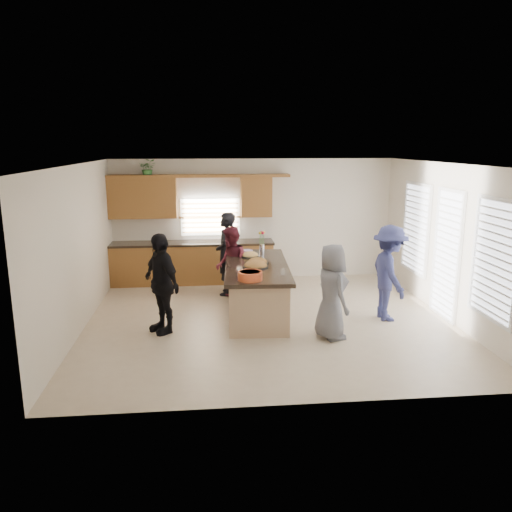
{
  "coord_description": "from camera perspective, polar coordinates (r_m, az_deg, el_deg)",
  "views": [
    {
      "loc": [
        -1.08,
        -8.5,
        3.14
      ],
      "look_at": [
        -0.21,
        0.24,
        1.15
      ],
      "focal_mm": 35.0,
      "sensor_mm": 36.0,
      "label": 1
    }
  ],
  "objects": [
    {
      "name": "woman_right_front",
      "position": [
        8.21,
        8.63,
        -4.06
      ],
      "size": [
        0.67,
        0.86,
        1.57
      ],
      "primitive_type": "imported",
      "rotation": [
        0.0,
        0.0,
        1.81
      ],
      "color": "slate",
      "rests_on": "ground"
    },
    {
      "name": "floor",
      "position": [
        9.13,
        1.48,
        -7.36
      ],
      "size": [
        6.5,
        6.5,
        0.0
      ],
      "primitive_type": "plane",
      "color": "beige",
      "rests_on": "ground"
    },
    {
      "name": "clear_cup",
      "position": [
        8.47,
        3.07,
        -1.84
      ],
      "size": [
        0.07,
        0.07,
        0.11
      ],
      "primitive_type": "cylinder",
      "color": "white",
      "rests_on": "island"
    },
    {
      "name": "platter_back",
      "position": [
        9.85,
        -0.69,
        0.08
      ],
      "size": [
        0.37,
        0.37,
        0.15
      ],
      "color": "black",
      "rests_on": "island"
    },
    {
      "name": "back_cabinetry",
      "position": [
        11.46,
        -7.51,
        1.44
      ],
      "size": [
        4.08,
        0.66,
        2.46
      ],
      "color": "olive",
      "rests_on": "ground"
    },
    {
      "name": "woman_left_mid",
      "position": [
        9.96,
        -2.87,
        -1.03
      ],
      "size": [
        0.64,
        0.8,
        1.54
      ],
      "primitive_type": "imported",
      "rotation": [
        0.0,
        0.0,
        -1.48
      ],
      "color": "maroon",
      "rests_on": "ground"
    },
    {
      "name": "salad_bowl",
      "position": [
        8.16,
        -0.68,
        -2.22
      ],
      "size": [
        0.4,
        0.4,
        0.14
      ],
      "color": "#E8572A",
      "rests_on": "island"
    },
    {
      "name": "woman_right_back",
      "position": [
        9.26,
        14.98,
        -1.89
      ],
      "size": [
        0.65,
        1.12,
        1.73
      ],
      "primitive_type": "imported",
      "rotation": [
        0.0,
        0.0,
        1.58
      ],
      "color": "navy",
      "rests_on": "ground"
    },
    {
      "name": "right_wall_glazing",
      "position": [
        9.58,
        21.11,
        1.08
      ],
      "size": [
        0.06,
        4.0,
        2.25
      ],
      "color": "white",
      "rests_on": "ground"
    },
    {
      "name": "platter_front",
      "position": [
        9.02,
        -0.05,
        -1.12
      ],
      "size": [
        0.46,
        0.46,
        0.19
      ],
      "color": "black",
      "rests_on": "island"
    },
    {
      "name": "platter_mid",
      "position": [
        9.3,
        0.18,
        -0.68
      ],
      "size": [
        0.4,
        0.4,
        0.16
      ],
      "color": "black",
      "rests_on": "island"
    },
    {
      "name": "woman_left_back",
      "position": [
        10.48,
        -3.45,
        0.25
      ],
      "size": [
        0.52,
        0.7,
        1.75
      ],
      "primitive_type": "imported",
      "rotation": [
        0.0,
        0.0,
        -1.75
      ],
      "color": "black",
      "rests_on": "ground"
    },
    {
      "name": "island",
      "position": [
        9.36,
        0.06,
        -3.94
      ],
      "size": [
        1.31,
        2.76,
        0.95
      ],
      "rotation": [
        0.0,
        0.0,
        -0.06
      ],
      "color": "tan",
      "rests_on": "ground"
    },
    {
      "name": "room_shell",
      "position": [
        8.66,
        1.55,
        4.53
      ],
      "size": [
        6.52,
        6.02,
        2.81
      ],
      "color": "silver",
      "rests_on": "ground"
    },
    {
      "name": "plate_stack",
      "position": [
        10.25,
        -1.04,
        0.56
      ],
      "size": [
        0.24,
        0.24,
        0.05
      ],
      "primitive_type": "cylinder",
      "color": "#AC8DCE",
      "rests_on": "island"
    },
    {
      "name": "flower_vase",
      "position": [
        10.25,
        0.67,
        1.77
      ],
      "size": [
        0.14,
        0.14,
        0.43
      ],
      "color": "silver",
      "rests_on": "island"
    },
    {
      "name": "woman_left_front",
      "position": [
        8.5,
        -10.79,
        -3.07
      ],
      "size": [
        0.91,
        1.06,
        1.71
      ],
      "primitive_type": "imported",
      "rotation": [
        0.0,
        0.0,
        -0.97
      ],
      "color": "black",
      "rests_on": "ground"
    },
    {
      "name": "potted_plant",
      "position": [
        11.41,
        -12.26,
        9.77
      ],
      "size": [
        0.4,
        0.36,
        0.4
      ],
      "primitive_type": "imported",
      "rotation": [
        0.0,
        0.0,
        0.11
      ],
      "color": "#39762F",
      "rests_on": "back_cabinetry"
    }
  ]
}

